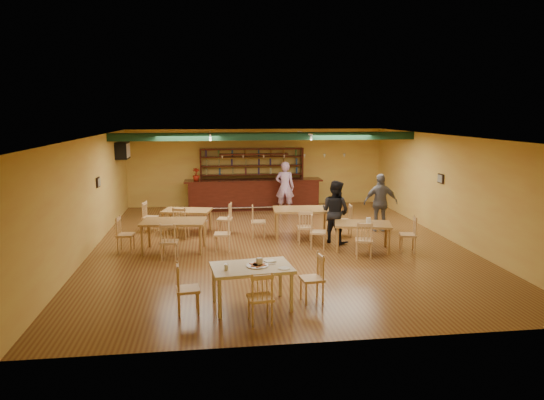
{
  "coord_description": "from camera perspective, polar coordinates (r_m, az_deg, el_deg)",
  "views": [
    {
      "loc": [
        -1.84,
        -13.19,
        3.64
      ],
      "look_at": [
        -0.08,
        0.6,
        1.15
      ],
      "focal_mm": 32.39,
      "sensor_mm": 36.0,
      "label": 1
    }
  ],
  "objects": [
    {
      "name": "back_bar_hutch",
      "position": [
        19.21,
        -2.34,
        2.67
      ],
      "size": [
        4.01,
        0.4,
        2.28
      ],
      "primitive_type": "cube",
      "color": "#35100A",
      "rests_on": "ground"
    },
    {
      "name": "poinsettia",
      "position": [
        18.49,
        -8.81,
        2.96
      ],
      "size": [
        0.33,
        0.33,
        0.46
      ],
      "primitive_type": "imported",
      "rotation": [
        0.0,
        0.0,
        0.35
      ],
      "color": "maroon",
      "rests_on": "bar_counter"
    },
    {
      "name": "floor",
      "position": [
        13.81,
        0.64,
        -5.13
      ],
      "size": [
        12.0,
        12.0,
        0.0
      ],
      "primitive_type": "plane",
      "color": "brown",
      "rests_on": "ground"
    },
    {
      "name": "pizza_tray",
      "position": [
        9.28,
        -1.72,
        -7.63
      ],
      "size": [
        0.53,
        0.53,
        0.01
      ],
      "primitive_type": "cylinder",
      "rotation": [
        0.0,
        0.0,
        0.42
      ],
      "color": "silver",
      "rests_on": "near_table"
    },
    {
      "name": "dining_table_b",
      "position": [
        14.6,
        3.47,
        -2.61
      ],
      "size": [
        1.74,
        1.12,
        0.84
      ],
      "primitive_type": "cube",
      "rotation": [
        0.0,
        0.0,
        -0.07
      ],
      "color": "olive",
      "rests_on": "ground"
    },
    {
      "name": "near_table",
      "position": [
        9.41,
        -2.36,
        -10.01
      ],
      "size": [
        1.59,
        1.12,
        0.8
      ],
      "primitive_type": "cube",
      "rotation": [
        0.0,
        0.0,
        0.12
      ],
      "color": "#C8B686",
      "rests_on": "ground"
    },
    {
      "name": "picture_left",
      "position": [
        14.66,
        -19.55,
        1.96
      ],
      "size": [
        0.04,
        0.34,
        0.28
      ],
      "primitive_type": "cube",
      "color": "black",
      "rests_on": "wall_left"
    },
    {
      "name": "dining_table_c",
      "position": [
        13.28,
        -11.31,
        -4.11
      ],
      "size": [
        1.74,
        1.14,
        0.83
      ],
      "primitive_type": "cube",
      "rotation": [
        0.0,
        0.0,
        -0.1
      ],
      "color": "olive",
      "rests_on": "ground"
    },
    {
      "name": "picture_right",
      "position": [
        15.41,
        19.02,
        2.37
      ],
      "size": [
        0.04,
        0.34,
        0.28
      ],
      "primitive_type": "cube",
      "color": "black",
      "rests_on": "wall_right"
    },
    {
      "name": "track_rail_left",
      "position": [
        16.61,
        -7.2,
        7.66
      ],
      "size": [
        0.05,
        2.5,
        0.05
      ],
      "primitive_type": "cube",
      "color": "white",
      "rests_on": "ceiling"
    },
    {
      "name": "patron_right_a",
      "position": [
        13.91,
        7.35,
        -1.35
      ],
      "size": [
        1.08,
        1.09,
        1.77
      ],
      "primitive_type": "imported",
      "rotation": [
        0.0,
        0.0,
        2.31
      ],
      "color": "black",
      "rests_on": "ground"
    },
    {
      "name": "ac_unit",
      "position": [
        17.69,
        -16.98,
        5.53
      ],
      "size": [
        0.34,
        0.7,
        0.48
      ],
      "primitive_type": "cube",
      "color": "white",
      "rests_on": "wall_left"
    },
    {
      "name": "napkin_stack",
      "position": [
        9.51,
        -0.24,
        -7.14
      ],
      "size": [
        0.24,
        0.22,
        0.03
      ],
      "primitive_type": "cube",
      "rotation": [
        0.0,
        0.0,
        0.39
      ],
      "color": "white",
      "rests_on": "near_table"
    },
    {
      "name": "pizza_server",
      "position": [
        9.35,
        -0.77,
        -7.44
      ],
      "size": [
        0.32,
        0.11,
        0.0
      ],
      "primitive_type": "cube",
      "rotation": [
        0.0,
        0.0,
        -0.06
      ],
      "color": "silver",
      "rests_on": "pizza_tray"
    },
    {
      "name": "bar_counter",
      "position": [
        18.67,
        -2.15,
        0.67
      ],
      "size": [
        5.19,
        0.85,
        1.13
      ],
      "primitive_type": "cube",
      "color": "#35100A",
      "rests_on": "ground"
    },
    {
      "name": "parmesan_shaker",
      "position": [
        9.08,
        -5.33,
        -7.77
      ],
      "size": [
        0.08,
        0.08,
        0.11
      ],
      "primitive_type": "cylinder",
      "rotation": [
        0.0,
        0.0,
        0.12
      ],
      "color": "#EAE5C6",
      "rests_on": "near_table"
    },
    {
      "name": "dining_table_d",
      "position": [
        13.36,
        10.45,
        -4.19
      ],
      "size": [
        1.64,
        1.22,
        0.74
      ],
      "primitive_type": "cube",
      "rotation": [
        0.0,
        0.0,
        -0.25
      ],
      "color": "olive",
      "rests_on": "ground"
    },
    {
      "name": "patron_right_b",
      "position": [
        15.48,
        12.51,
        -0.3
      ],
      "size": [
        1.08,
        0.53,
        1.79
      ],
      "primitive_type": "imported",
      "rotation": [
        0.0,
        0.0,
        3.05
      ],
      "color": "slate",
      "rests_on": "ground"
    },
    {
      "name": "side_plate",
      "position": [
        9.14,
        1.42,
        -7.93
      ],
      "size": [
        0.24,
        0.24,
        0.01
      ],
      "primitive_type": "cylinder",
      "rotation": [
        0.0,
        0.0,
        0.12
      ],
      "color": "white",
      "rests_on": "near_table"
    },
    {
      "name": "ceiling_beam",
      "position": [
        16.12,
        -0.73,
        7.41
      ],
      "size": [
        10.0,
        0.3,
        0.25
      ],
      "primitive_type": "cube",
      "color": "black",
      "rests_on": "ceiling"
    },
    {
      "name": "track_rail_right",
      "position": [
        16.92,
        3.8,
        7.76
      ],
      "size": [
        0.05,
        2.5,
        0.05
      ],
      "primitive_type": "cube",
      "color": "white",
      "rests_on": "ceiling"
    },
    {
      "name": "patron_bar",
      "position": [
        17.93,
        1.5,
        1.5
      ],
      "size": [
        0.77,
        0.6,
        1.89
      ],
      "primitive_type": "imported",
      "rotation": [
        0.0,
        0.0,
        2.91
      ],
      "color": "#9D51B1",
      "rests_on": "ground"
    },
    {
      "name": "dining_table_a",
      "position": [
        15.23,
        -9.81,
        -2.44
      ],
      "size": [
        1.59,
        1.16,
        0.72
      ],
      "primitive_type": "cube",
      "rotation": [
        0.0,
        0.0,
        -0.22
      ],
      "color": "olive",
      "rests_on": "ground"
    }
  ]
}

